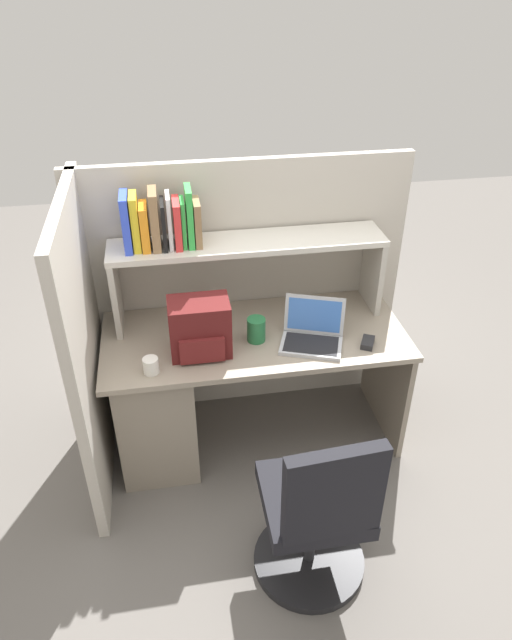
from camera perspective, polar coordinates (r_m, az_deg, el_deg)
The scene contains 12 objects.
ground_plane at distance 3.52m, azimuth -0.14°, elevation -11.23°, with size 8.00×8.00×0.00m, color slate.
desk at distance 3.22m, azimuth -7.04°, elevation -6.81°, with size 1.60×0.70×0.73m.
cubicle_partition_rear at distance 3.35m, azimuth -1.23°, elevation 2.89°, with size 1.84×0.05×1.55m, color #BCB5A8.
cubicle_partition_left at distance 2.99m, azimuth -16.28°, elevation -2.68°, with size 0.05×1.06×1.55m, color #BCB5A8.
overhead_hutch at distance 3.04m, azimuth -0.79°, elevation 6.20°, with size 1.44×0.28×0.45m.
reference_books_on_shelf at distance 2.93m, azimuth -9.45°, elevation 9.55°, with size 0.38×0.18×0.30m.
laptop at distance 2.98m, azimuth 5.59°, elevation -1.34°, with size 0.38×0.35×0.22m.
backpack at distance 2.86m, azimuth -5.57°, elevation -0.83°, with size 0.30×0.22×0.29m.
computer_mouse at distance 3.02m, azimuth 10.97°, elevation -2.20°, with size 0.06×0.10×0.03m, color #262628.
paper_cup at distance 2.81m, azimuth -10.34°, elevation -4.45°, with size 0.08×0.08×0.08m, color white.
snack_canister at distance 2.97m, azimuth -0.01°, elevation -0.96°, with size 0.10×0.10×0.13m, color #26723F.
office_chair at distance 2.63m, azimuth 6.05°, elevation -18.84°, with size 0.52×0.52×0.93m.
Camera 1 is at (-0.41, -2.48, 2.46)m, focal length 32.39 mm.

